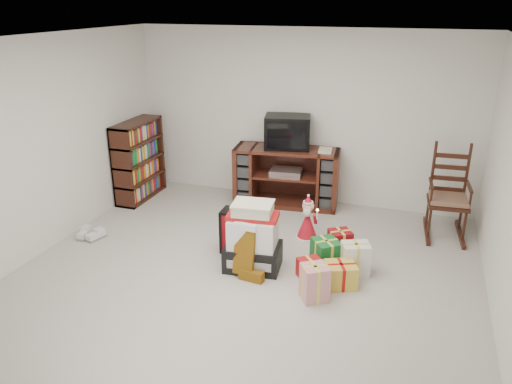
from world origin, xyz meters
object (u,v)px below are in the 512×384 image
Objects in this scene: bookshelf at (139,162)px; crt_television at (287,132)px; gift_cluster at (331,264)px; tv_stand at (286,176)px; red_suitcase at (240,232)px; santa_figurine at (307,223)px; mrs_claus_figurine at (252,224)px; gift_pile at (253,240)px; rocking_chair at (447,203)px; sneaker_pair at (90,235)px; teddy_bear at (259,251)px.

crt_television is (2.16, 0.49, 0.52)m from bookshelf.
crt_television is (-1.04, 1.87, 0.95)m from gift_cluster.
tv_stand is 2.12m from gift_cluster.
red_suitcase is (-0.11, -1.65, -0.15)m from tv_stand.
santa_figurine is 0.69m from mrs_claus_figurine.
santa_figurine is 1.09× the size of mrs_claus_figurine.
red_suitcase is at bearing -105.92° from crt_television.
mrs_claus_figurine is at bearing -159.72° from santa_figurine.
crt_television is at bearing 118.23° from santa_figurine.
gift_pile is at bearing -49.35° from red_suitcase.
santa_figurine is 0.51× the size of gift_cluster.
gift_pile is at bearing -97.88° from crt_television.
crt_television is at bearing 87.66° from gift_pile.
sneaker_pair is at bearing -163.42° from rocking_chair.
tv_stand is at bearing 86.29° from mrs_claus_figurine.
bookshelf is at bearing 158.36° from mrs_claus_figurine.
red_suitcase is at bearing 148.29° from teddy_bear.
tv_stand is at bearing 96.23° from teddy_bear.
bookshelf is 2.41m from red_suitcase.
gift_pile is 0.90m from gift_cluster.
red_suitcase is (2.07, -1.20, -0.30)m from bookshelf.
bookshelf is 1.65× the size of crt_television.
red_suitcase is 1.16× the size of mrs_claus_figurine.
teddy_bear is 0.60× the size of santa_figurine.
red_suitcase is at bearing 125.07° from gift_pile.
red_suitcase reaches higher than teddy_bear.
bookshelf is 2.77m from gift_pile.
teddy_bear is at bearing -90.13° from tv_stand.
bookshelf reaches higher than tv_stand.
mrs_claus_figurine is at bearing -160.80° from rocking_chair.
santa_figurine is at bearing 18.91° from sneaker_pair.
mrs_claus_figurine is at bearing -100.07° from tv_stand.
red_suitcase is at bearing 8.17° from sneaker_pair.
rocking_chair is (2.21, -0.28, -0.01)m from tv_stand.
santa_figurine is at bearing -67.71° from tv_stand.
sneaker_pair is at bearing -173.97° from red_suitcase.
crt_television is at bearing 119.02° from gift_cluster.
mrs_claus_figurine is (-0.24, 0.66, -0.13)m from gift_pile.
teddy_bear is at bearing -30.29° from bookshelf.
rocking_chair is 1.82m from santa_figurine.
santa_figurine is (0.67, 0.61, -0.05)m from red_suitcase.
mrs_claus_figurine is 0.47× the size of gift_cluster.
crt_television is (-0.21, 1.88, 0.93)m from teddy_bear.
mrs_claus_figurine is 1.24m from gift_cluster.
bookshelf is at bearing 177.91° from rocking_chair.
tv_stand reaches higher than mrs_claus_figurine.
gift_cluster is 1.63× the size of crt_television.
bookshelf is 0.97× the size of rocking_chair.
sneaker_pair is (-4.26, -1.63, -0.37)m from rocking_chair.
gift_pile is 2.17× the size of teddy_bear.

